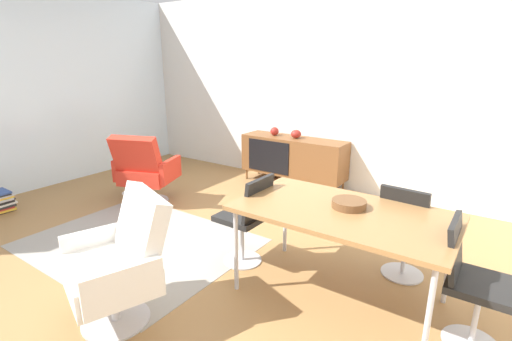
% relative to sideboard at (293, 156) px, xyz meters
% --- Properties ---
extents(ground_plane, '(8.32, 8.32, 0.00)m').
position_rel_sideboard_xyz_m(ground_plane, '(0.16, -2.30, -0.44)').
color(ground_plane, '#9E7242').
extents(wall_back, '(6.80, 0.12, 2.80)m').
position_rel_sideboard_xyz_m(wall_back, '(0.16, 0.30, 0.96)').
color(wall_back, silver).
rests_on(wall_back, ground_plane).
extents(wall_window_left, '(0.12, 5.60, 2.80)m').
position_rel_sideboard_xyz_m(wall_window_left, '(-3.04, -2.30, 0.96)').
color(wall_window_left, silver).
rests_on(wall_window_left, ground_plane).
extents(sideboard, '(1.60, 0.45, 0.72)m').
position_rel_sideboard_xyz_m(sideboard, '(0.00, 0.00, 0.00)').
color(sideboard, brown).
rests_on(sideboard, ground_plane).
extents(vase_cobalt, '(0.15, 0.15, 0.12)m').
position_rel_sideboard_xyz_m(vase_cobalt, '(0.04, 0.00, 0.34)').
color(vase_cobalt, maroon).
rests_on(vase_cobalt, sideboard).
extents(vase_sculptural_dark, '(0.13, 0.13, 0.13)m').
position_rel_sideboard_xyz_m(vase_sculptural_dark, '(-0.33, 0.00, 0.34)').
color(vase_sculptural_dark, maroon).
rests_on(vase_sculptural_dark, sideboard).
extents(dining_table, '(1.60, 0.90, 0.74)m').
position_rel_sideboard_xyz_m(dining_table, '(1.68, -2.24, 0.26)').
color(dining_table, olive).
rests_on(dining_table, ground_plane).
extents(wooden_bowl_on_table, '(0.26, 0.26, 0.06)m').
position_rel_sideboard_xyz_m(wooden_bowl_on_table, '(1.69, -2.17, 0.33)').
color(wooden_bowl_on_table, brown).
rests_on(wooden_bowl_on_table, dining_table).
extents(dining_chair_back_right, '(0.42, 0.45, 0.86)m').
position_rel_sideboard_xyz_m(dining_chair_back_right, '(2.02, -1.68, 0.03)').
color(dining_chair_back_right, black).
rests_on(dining_chair_back_right, ground_plane).
extents(dining_chair_far_end, '(0.43, 0.40, 0.86)m').
position_rel_sideboard_xyz_m(dining_chair_far_end, '(2.57, -2.24, 0.03)').
color(dining_chair_far_end, black).
rests_on(dining_chair_far_end, ground_plane).
extents(dining_chair_near_window, '(0.43, 0.41, 0.86)m').
position_rel_sideboard_xyz_m(dining_chair_near_window, '(0.79, -2.24, 0.03)').
color(dining_chair_near_window, black).
rests_on(dining_chair_near_window, ground_plane).
extents(lounge_chair_red, '(0.85, 0.83, 0.95)m').
position_rel_sideboard_xyz_m(lounge_chair_red, '(-1.19, -1.78, 0.03)').
color(lounge_chair_red, red).
rests_on(lounge_chair_red, ground_plane).
extents(armchair_black_shell, '(0.85, 0.82, 0.95)m').
position_rel_sideboard_xyz_m(armchair_black_shell, '(0.50, -3.38, 0.03)').
color(armchair_black_shell, silver).
rests_on(armchair_black_shell, ground_plane).
extents(side_table_round, '(0.44, 0.44, 0.52)m').
position_rel_sideboard_xyz_m(side_table_round, '(-1.69, -1.62, -0.12)').
color(side_table_round, white).
rests_on(side_table_round, ground_plane).
extents(fruit_bowl, '(0.20, 0.20, 0.11)m').
position_rel_sideboard_xyz_m(fruit_bowl, '(-1.69, -1.62, 0.12)').
color(fruit_bowl, '#262628').
rests_on(fruit_bowl, side_table_round).
extents(area_rug, '(2.20, 1.70, 0.01)m').
position_rel_sideboard_xyz_m(area_rug, '(-0.37, -2.58, -0.44)').
color(area_rug, gray).
rests_on(area_rug, ground_plane).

